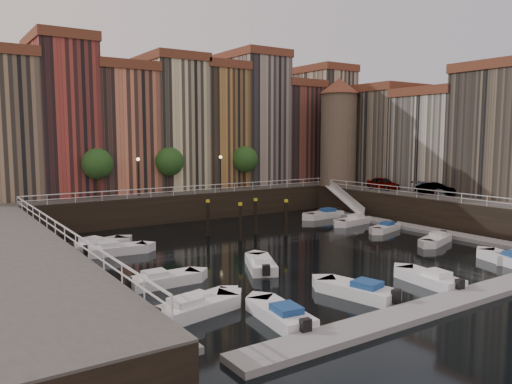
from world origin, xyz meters
TOP-DOWN VIEW (x-y plane):
  - ground at (0.00, 0.00)m, footprint 200.00×200.00m
  - quay_far at (0.00, 26.00)m, footprint 80.00×20.00m
  - quay_right at (28.00, -2.00)m, footprint 20.00×36.00m
  - dock_left at (-16.20, -1.00)m, footprint 2.00×28.00m
  - dock_right at (16.20, -1.00)m, footprint 2.00×28.00m
  - dock_near at (0.00, -17.00)m, footprint 30.00×2.00m
  - mountains at (1.72, 110.00)m, footprint 145.00×100.00m
  - far_terrace at (3.31, 23.50)m, footprint 48.70×10.30m
  - right_terrace at (26.50, 3.80)m, footprint 9.30×24.30m
  - corner_tower at (20.00, 14.50)m, footprint 5.20×5.20m
  - promenade_trees at (-1.33, 18.20)m, footprint 21.20×3.20m
  - street_lamps at (-1.00, 17.20)m, footprint 10.36×0.36m
  - railings at (0.00, 4.88)m, footprint 36.08×34.04m
  - gangway at (17.10, 10.00)m, footprint 2.78×8.32m
  - mooring_pilings at (0.18, 5.44)m, footprint 6.59×4.36m
  - boat_left_0 at (-13.46, -10.48)m, footprint 5.24×2.74m
  - boat_left_1 at (-12.40, -9.58)m, footprint 4.21×2.41m
  - boat_left_2 at (-12.71, -4.60)m, footprint 4.78×1.75m
  - boat_left_3 at (-12.47, 5.39)m, footprint 4.96×2.32m
  - boat_left_4 at (-13.26, 7.74)m, footprint 5.33×3.19m
  - boat_right_1 at (12.34, -6.36)m, footprint 4.53×2.81m
  - boat_right_2 at (13.09, 0.08)m, footprint 4.25×2.51m
  - boat_right_3 at (13.17, 4.65)m, footprint 4.85×2.37m
  - boat_right_4 at (13.46, 9.59)m, footprint 5.09×1.98m
  - boat_near_0 at (-10.16, -13.83)m, footprint 2.31×4.96m
  - boat_near_1 at (-4.00, -13.19)m, footprint 2.88×5.21m
  - boat_near_2 at (1.63, -13.92)m, footprint 2.20×4.89m
  - boat_near_3 at (10.74, -13.99)m, footprint 2.93×5.01m
  - car_a at (20.48, 7.18)m, footprint 1.90×4.32m
  - car_b at (20.95, 0.19)m, footprint 2.43×4.22m
  - car_c at (21.26, 0.86)m, footprint 2.06×4.68m
  - boat_extra_63 at (-5.36, -4.93)m, footprint 3.51×4.82m

SIDE VIEW (x-z plane):
  - ground at x=0.00m, z-range 0.00..0.00m
  - dock_left at x=-16.20m, z-range 0.00..0.35m
  - dock_right at x=16.20m, z-range 0.00..0.35m
  - dock_near at x=0.00m, z-range 0.00..0.35m
  - boat_left_1 at x=-12.40m, z-range -0.15..0.79m
  - boat_right_2 at x=13.09m, z-range -0.16..0.80m
  - boat_right_1 at x=12.34m, z-range -0.17..0.85m
  - boat_right_3 at x=13.17m, z-range -0.18..0.91m
  - boat_left_2 at x=-12.71m, z-range -0.18..0.92m
  - boat_extra_63 at x=-5.36m, z-range -0.18..0.92m
  - boat_near_2 at x=1.63m, z-range -0.18..0.92m
  - boat_left_3 at x=-12.47m, z-range -0.18..0.93m
  - boat_near_0 at x=-10.16m, z-range -0.18..0.94m
  - boat_near_3 at x=10.74m, z-range -0.18..0.94m
  - boat_right_4 at x=13.46m, z-range -0.19..0.97m
  - boat_near_1 at x=-4.00m, z-range -0.19..0.98m
  - boat_left_0 at x=-13.46m, z-range -0.19..0.98m
  - boat_left_4 at x=-13.26m, z-range -0.19..1.00m
  - quay_far at x=0.00m, z-range 0.00..3.00m
  - quay_right at x=28.00m, z-range 0.00..3.00m
  - mooring_pilings at x=0.18m, z-range -0.24..3.54m
  - gangway at x=17.10m, z-range 0.05..3.78m
  - car_b at x=20.95m, z-range 3.00..4.31m
  - car_c at x=21.26m, z-range 3.00..4.34m
  - car_a at x=20.48m, z-range 3.00..4.45m
  - railings at x=0.00m, z-range 3.53..4.05m
  - street_lamps at x=-1.00m, z-range 3.81..7.99m
  - promenade_trees at x=-1.33m, z-range 3.98..9.18m
  - mountains at x=1.72m, z-range -1.08..16.92m
  - right_terrace at x=26.50m, z-range 2.56..16.56m
  - corner_tower at x=20.00m, z-range 3.29..17.09m
  - far_terrace at x=3.31m, z-range 2.20..19.70m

